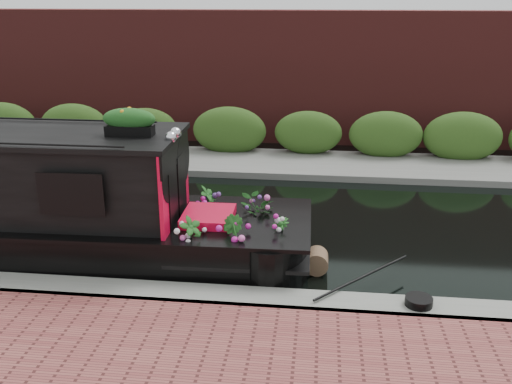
# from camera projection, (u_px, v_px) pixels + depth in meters

# --- Properties ---
(ground) EXTENTS (80.00, 80.00, 0.00)m
(ground) POSITION_uv_depth(u_px,v_px,m) (186.00, 222.00, 11.82)
(ground) COLOR black
(ground) RESTS_ON ground
(near_bank_coping) EXTENTS (40.00, 0.60, 0.50)m
(near_bank_coping) POSITION_uv_depth(u_px,v_px,m) (136.00, 303.00, 8.73)
(near_bank_coping) COLOR gray
(near_bank_coping) RESTS_ON ground
(far_bank_path) EXTENTS (40.00, 2.40, 0.34)m
(far_bank_path) POSITION_uv_depth(u_px,v_px,m) (221.00, 164.00, 15.76)
(far_bank_path) COLOR slate
(far_bank_path) RESTS_ON ground
(far_hedge) EXTENTS (40.00, 1.10, 2.80)m
(far_hedge) POSITION_uv_depth(u_px,v_px,m) (226.00, 156.00, 16.60)
(far_hedge) COLOR #30531B
(far_hedge) RESTS_ON ground
(far_brick_wall) EXTENTS (40.00, 1.00, 8.00)m
(far_brick_wall) POSITION_uv_depth(u_px,v_px,m) (237.00, 138.00, 18.57)
(far_brick_wall) COLOR #591F1E
(far_brick_wall) RESTS_ON ground
(rope_fender) EXTENTS (0.39, 0.42, 0.39)m
(rope_fender) POSITION_uv_depth(u_px,v_px,m) (317.00, 261.00, 9.68)
(rope_fender) COLOR brown
(rope_fender) RESTS_ON ground
(coiled_mooring_rope) EXTENTS (0.40, 0.40, 0.12)m
(coiled_mooring_rope) POSITION_uv_depth(u_px,v_px,m) (419.00, 301.00, 8.19)
(coiled_mooring_rope) COLOR black
(coiled_mooring_rope) RESTS_ON near_bank_coping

